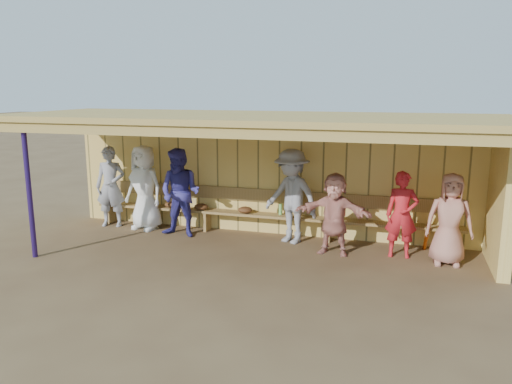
% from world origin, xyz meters
% --- Properties ---
extents(ground, '(90.00, 90.00, 0.00)m').
position_xyz_m(ground, '(0.00, 0.00, 0.00)').
color(ground, brown).
rests_on(ground, ground).
extents(player_a, '(0.71, 0.55, 1.75)m').
position_xyz_m(player_a, '(-3.42, 0.81, 0.87)').
color(player_a, gray).
rests_on(player_a, ground).
extents(player_b, '(0.97, 0.73, 1.80)m').
position_xyz_m(player_b, '(-2.60, 0.81, 0.90)').
color(player_b, white).
rests_on(player_b, ground).
extents(player_c, '(0.91, 0.73, 1.79)m').
position_xyz_m(player_c, '(-1.64, 0.53, 0.90)').
color(player_c, '#37338D').
rests_on(player_c, ground).
extents(player_e, '(1.36, 1.11, 1.83)m').
position_xyz_m(player_e, '(0.59, 0.78, 0.92)').
color(player_e, gray).
rests_on(player_e, ground).
extents(player_f, '(1.41, 0.55, 1.49)m').
position_xyz_m(player_f, '(1.48, 0.31, 0.75)').
color(player_f, tan).
rests_on(player_f, ground).
extents(player_g, '(0.58, 0.40, 1.54)m').
position_xyz_m(player_g, '(2.64, 0.50, 0.77)').
color(player_g, red).
rests_on(player_g, ground).
extents(player_h, '(0.79, 0.53, 1.58)m').
position_xyz_m(player_h, '(3.42, 0.33, 0.79)').
color(player_h, '#B37565').
rests_on(player_h, ground).
extents(dugout_structure, '(8.80, 3.20, 2.50)m').
position_xyz_m(dugout_structure, '(0.39, 0.69, 1.69)').
color(dugout_structure, '#E6C262').
rests_on(dugout_structure, ground).
extents(bench, '(7.60, 0.34, 0.93)m').
position_xyz_m(bench, '(0.00, 1.12, 0.53)').
color(bench, '#9D7B43').
rests_on(bench, ground).
extents(dugout_equipment, '(5.92, 0.62, 0.80)m').
position_xyz_m(dugout_equipment, '(-0.50, 0.99, 0.49)').
color(dugout_equipment, orange).
rests_on(dugout_equipment, ground).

